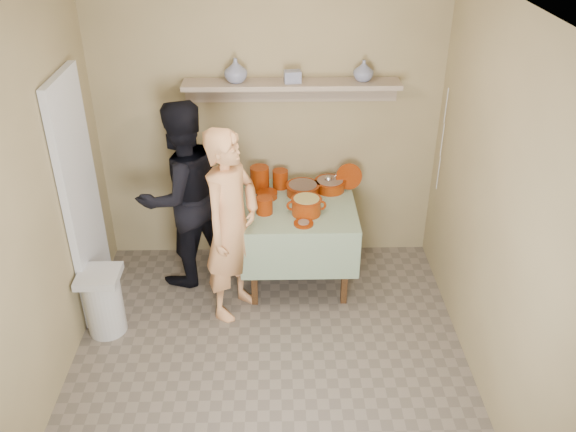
{
  "coord_description": "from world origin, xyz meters",
  "views": [
    {
      "loc": [
        0.06,
        -3.26,
        3.28
      ],
      "look_at": [
        0.15,
        0.75,
        0.95
      ],
      "focal_mm": 38.0,
      "sensor_mm": 36.0,
      "label": 1
    }
  ],
  "objects_px": {
    "serving_table": "(298,216)",
    "person_helper": "(182,195)",
    "person_cook": "(231,226)",
    "trash_bin": "(103,302)",
    "cazuela_rice": "(306,205)"
  },
  "relations": [
    {
      "from": "person_cook",
      "to": "person_helper",
      "type": "distance_m",
      "value": 0.65
    },
    {
      "from": "serving_table",
      "to": "person_helper",
      "type": "bearing_deg",
      "value": 177.52
    },
    {
      "from": "person_helper",
      "to": "cazuela_rice",
      "type": "height_order",
      "value": "person_helper"
    },
    {
      "from": "person_helper",
      "to": "cazuela_rice",
      "type": "bearing_deg",
      "value": 131.29
    },
    {
      "from": "serving_table",
      "to": "trash_bin",
      "type": "distance_m",
      "value": 1.75
    },
    {
      "from": "person_cook",
      "to": "trash_bin",
      "type": "relative_size",
      "value": 2.9
    },
    {
      "from": "serving_table",
      "to": "trash_bin",
      "type": "height_order",
      "value": "serving_table"
    },
    {
      "from": "cazuela_rice",
      "to": "person_cook",
      "type": "bearing_deg",
      "value": -156.17
    },
    {
      "from": "person_helper",
      "to": "trash_bin",
      "type": "xyz_separation_m",
      "value": [
        -0.57,
        -0.74,
        -0.55
      ]
    },
    {
      "from": "person_cook",
      "to": "cazuela_rice",
      "type": "relative_size",
      "value": 4.93
    },
    {
      "from": "person_helper",
      "to": "trash_bin",
      "type": "distance_m",
      "value": 1.09
    },
    {
      "from": "cazuela_rice",
      "to": "serving_table",
      "type": "bearing_deg",
      "value": 109.44
    },
    {
      "from": "serving_table",
      "to": "trash_bin",
      "type": "xyz_separation_m",
      "value": [
        -1.56,
        -0.7,
        -0.36
      ]
    },
    {
      "from": "person_cook",
      "to": "person_helper",
      "type": "xyz_separation_m",
      "value": [
        -0.44,
        0.48,
        0.02
      ]
    },
    {
      "from": "serving_table",
      "to": "cazuela_rice",
      "type": "height_order",
      "value": "cazuela_rice"
    }
  ]
}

